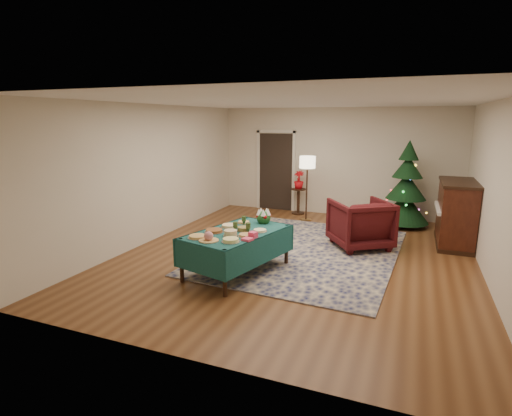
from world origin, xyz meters
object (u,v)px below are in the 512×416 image
at_px(side_table, 298,202).
at_px(christmas_tree, 406,188).
at_px(buffet_table, 237,240).
at_px(gift_box, 253,235).
at_px(armchair, 360,221).
at_px(floor_lamp, 307,166).
at_px(piano, 456,214).
at_px(potted_plant, 299,184).

height_order(side_table, christmas_tree, christmas_tree).
relative_size(buffet_table, christmas_tree, 1.00).
height_order(buffet_table, gift_box, gift_box).
distance_m(armchair, floor_lamp, 2.39).
bearing_deg(side_table, buffet_table, -87.20).
distance_m(armchair, piano, 1.91).
height_order(buffet_table, piano, piano).
relative_size(buffet_table, gift_box, 17.92).
xyz_separation_m(potted_plant, piano, (3.55, -1.40, -0.18)).
bearing_deg(floor_lamp, gift_box, -86.94).
relative_size(floor_lamp, piano, 1.07).
height_order(armchair, potted_plant, armchair).
height_order(floor_lamp, christmas_tree, christmas_tree).
relative_size(armchair, side_table, 1.54).
height_order(gift_box, piano, piano).
bearing_deg(floor_lamp, christmas_tree, 8.07).
relative_size(buffet_table, floor_lamp, 1.26).
xyz_separation_m(buffet_table, christmas_tree, (2.38, 4.04, 0.34)).
bearing_deg(christmas_tree, piano, -49.68).
distance_m(potted_plant, christmas_tree, 2.61).
xyz_separation_m(gift_box, side_table, (-0.58, 4.54, -0.41)).
bearing_deg(piano, gift_box, -133.38).
xyz_separation_m(gift_box, potted_plant, (-0.58, 4.54, 0.06)).
distance_m(floor_lamp, potted_plant, 0.88).
bearing_deg(buffet_table, armchair, 51.24).
height_order(gift_box, side_table, gift_box).
bearing_deg(potted_plant, floor_lamp, -58.40).
relative_size(gift_box, christmas_tree, 0.06).
distance_m(buffet_table, potted_plant, 4.33).
distance_m(side_table, piano, 3.82).
bearing_deg(floor_lamp, armchair, -48.48).
xyz_separation_m(buffet_table, gift_box, (0.37, -0.22, 0.18)).
bearing_deg(buffet_table, piano, 41.23).
xyz_separation_m(buffet_table, armchair, (1.64, 2.05, -0.04)).
bearing_deg(armchair, floor_lamp, -82.17).
distance_m(gift_box, potted_plant, 4.58).
relative_size(buffet_table, potted_plant, 4.28).
xyz_separation_m(side_table, christmas_tree, (2.59, -0.28, 0.56)).
bearing_deg(floor_lamp, buffet_table, -92.37).
distance_m(side_table, christmas_tree, 2.67).
bearing_deg(christmas_tree, floor_lamp, -171.93).
bearing_deg(side_table, armchair, -50.82).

